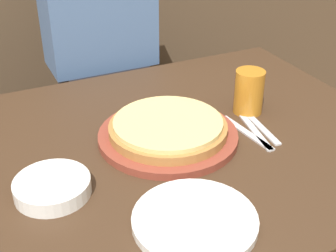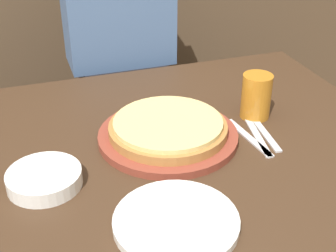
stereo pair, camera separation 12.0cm
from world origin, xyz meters
TOP-DOWN VIEW (x-y plane):
  - pizza_on_board at (0.04, 0.02)m, footprint 0.36×0.36m
  - beer_glass at (0.32, 0.06)m, footprint 0.08×0.08m
  - dinner_plate at (-0.04, -0.30)m, footprint 0.26×0.26m
  - side_bowl at (-0.28, -0.08)m, footprint 0.17×0.17m
  - fork at (0.25, -0.05)m, footprint 0.04×0.20m
  - dinner_knife at (0.27, -0.05)m, footprint 0.06×0.20m
  - spoon at (0.30, -0.05)m, footprint 0.04×0.17m
  - diner_person at (0.06, 0.63)m, footprint 0.37×0.21m

SIDE VIEW (x-z plane):
  - diner_person at x=0.06m, z-range 0.00..1.38m
  - fork at x=0.25m, z-range 0.77..0.78m
  - dinner_knife at x=0.27m, z-range 0.77..0.78m
  - spoon at x=0.30m, z-range 0.77..0.78m
  - dinner_plate at x=-0.04m, z-range 0.77..0.79m
  - side_bowl at x=-0.28m, z-range 0.77..0.81m
  - pizza_on_board at x=0.04m, z-range 0.77..0.82m
  - beer_glass at x=0.32m, z-range 0.78..0.90m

